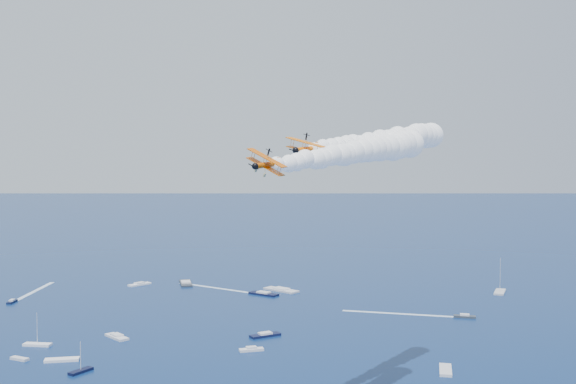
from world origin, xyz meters
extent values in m
cube|color=black|center=(12.53, 163.36, 0.35)|extent=(11.83, 11.11, 0.70)
cube|color=black|center=(-81.50, 161.09, 0.35)|extent=(2.77, 6.15, 0.70)
cube|color=#323942|center=(76.11, 116.79, 0.35)|extent=(7.61, 4.88, 0.70)
cube|color=silver|center=(1.75, 86.93, 0.35)|extent=(7.02, 3.09, 0.70)
cube|color=white|center=(-37.46, 189.85, 0.35)|extent=(9.66, 8.64, 0.70)
cube|color=silver|center=(20.30, 170.11, 0.35)|extent=(13.94, 14.79, 0.70)
cube|color=white|center=(-58.71, 100.21, 0.35)|extent=(8.38, 4.57, 0.70)
cube|color=silver|center=(49.02, 62.50, 0.35)|extent=(6.00, 9.92, 0.70)
cube|color=#0E1333|center=(7.07, 101.71, 0.35)|extent=(9.91, 6.34, 0.70)
cube|color=black|center=(-42.25, 73.70, 0.35)|extent=(5.85, 6.35, 0.70)
cube|color=silver|center=(-37.09, 105.63, 0.35)|extent=(7.93, 9.51, 0.70)
cube|color=silver|center=(-60.23, 86.61, 0.35)|extent=(5.50, 4.46, 0.70)
cube|color=white|center=(-48.86, 84.22, 0.35)|extent=(9.00, 3.27, 0.70)
cube|color=#2D343D|center=(-18.21, 189.96, 0.35)|extent=(6.08, 15.04, 0.70)
cube|color=silver|center=(106.25, 154.94, 0.35)|extent=(9.07, 12.01, 0.70)
cube|color=white|center=(-6.31, 180.03, 0.03)|extent=(29.78, 26.68, 0.04)
cube|color=white|center=(-78.20, 182.81, 0.03)|extent=(7.67, 37.87, 0.04)
cube|color=white|center=(55.13, 125.28, 0.03)|extent=(35.98, 16.11, 0.04)
camera|label=1|loc=(-12.61, -99.81, 54.26)|focal=42.42mm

